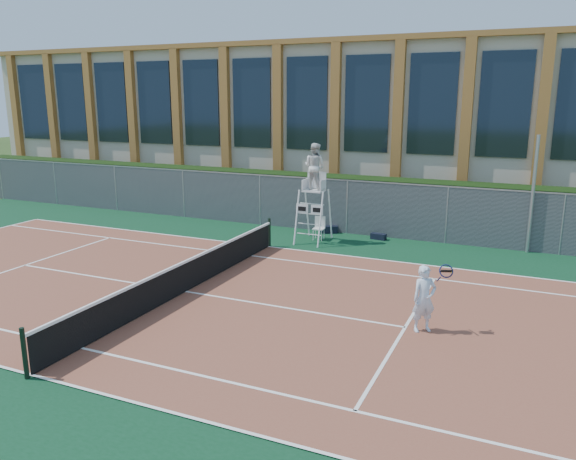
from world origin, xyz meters
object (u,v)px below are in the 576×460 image
at_px(steel_pole, 533,195).
at_px(umpire_chair, 315,169).
at_px(tennis_player, 424,299).
at_px(plastic_chair, 319,226).

height_order(steel_pole, umpire_chair, steel_pole).
height_order(steel_pole, tennis_player, steel_pole).
relative_size(umpire_chair, tennis_player, 2.35).
relative_size(steel_pole, tennis_player, 2.57).
xyz_separation_m(steel_pole, umpire_chair, (-7.70, -1.65, 0.71)).
height_order(umpire_chair, plastic_chair, umpire_chair).
height_order(steel_pole, plastic_chair, steel_pole).
xyz_separation_m(plastic_chair, tennis_player, (5.50, -7.43, 0.30)).
bearing_deg(plastic_chair, tennis_player, -53.49).
bearing_deg(plastic_chair, umpire_chair, -104.30).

